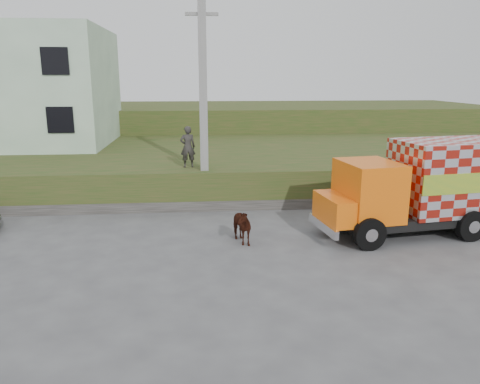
{
  "coord_description": "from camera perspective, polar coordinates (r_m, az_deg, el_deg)",
  "views": [
    {
      "loc": [
        -1.21,
        -13.23,
        4.99
      ],
      "look_at": [
        0.12,
        1.74,
        1.3
      ],
      "focal_mm": 35.0,
      "sensor_mm": 36.0,
      "label": 1
    }
  ],
  "objects": [
    {
      "name": "retaining_strip",
      "position": [
        18.09,
        -7.42,
        -1.68
      ],
      "size": [
        16.0,
        0.5,
        0.4
      ],
      "primitive_type": "cube",
      "color": "#595651",
      "rests_on": "ground"
    },
    {
      "name": "embankment",
      "position": [
        23.64,
        -2.08,
        3.46
      ],
      "size": [
        40.0,
        12.0,
        1.5
      ],
      "primitive_type": "cube",
      "color": "#274617",
      "rests_on": "ground"
    },
    {
      "name": "embankment_far",
      "position": [
        35.42,
        -3.14,
        8.12
      ],
      "size": [
        40.0,
        12.0,
        3.0
      ],
      "primitive_type": "cube",
      "color": "#274617",
      "rests_on": "ground"
    },
    {
      "name": "building",
      "position": [
        28.0,
        -26.11,
        11.43
      ],
      "size": [
        10.0,
        8.0,
        6.0
      ],
      "primitive_type": "cube",
      "color": "silver",
      "rests_on": "embankment"
    },
    {
      "name": "utility_pole",
      "position": [
        17.85,
        -4.49,
        10.82
      ],
      "size": [
        1.2,
        0.3,
        8.0
      ],
      "color": "gray",
      "rests_on": "ground"
    },
    {
      "name": "pedestrian",
      "position": [
        18.67,
        -6.39,
        5.49
      ],
      "size": [
        0.64,
        0.46,
        1.64
      ],
      "primitive_type": "imported",
      "rotation": [
        0.0,
        0.0,
        3.27
      ],
      "color": "#2D2B28",
      "rests_on": "embankment"
    },
    {
      "name": "cow",
      "position": [
        14.44,
        -0.13,
        -4.05
      ],
      "size": [
        1.0,
        1.46,
        1.13
      ],
      "primitive_type": "imported",
      "rotation": [
        0.0,
        0.0,
        0.32
      ],
      "color": "black",
      "rests_on": "ground"
    },
    {
      "name": "cargo_truck",
      "position": [
        16.39,
        22.49,
        0.66
      ],
      "size": [
        7.04,
        3.17,
        3.03
      ],
      "rotation": [
        0.0,
        0.0,
        0.14
      ],
      "color": "black",
      "rests_on": "ground"
    },
    {
      "name": "ground",
      "position": [
        14.19,
        0.12,
        -6.79
      ],
      "size": [
        120.0,
        120.0,
        0.0
      ],
      "primitive_type": "plane",
      "color": "#474749",
      "rests_on": "ground"
    }
  ]
}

